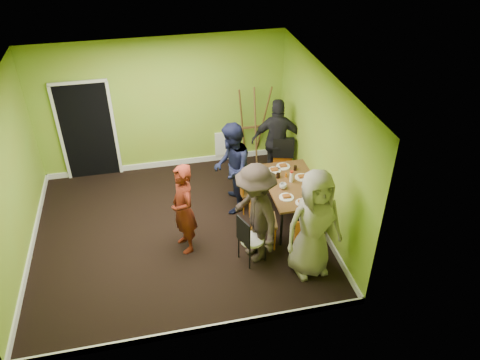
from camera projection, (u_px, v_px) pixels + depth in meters
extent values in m
plane|color=black|center=(179.00, 231.00, 8.33)|extent=(5.00, 5.00, 0.00)
cube|color=#8CA32A|center=(162.00, 106.00, 9.35)|extent=(5.00, 0.04, 2.80)
cube|color=#8CA32A|center=(191.00, 261.00, 5.72)|extent=(5.00, 0.04, 2.80)
cube|color=#8CA32A|center=(8.00, 184.00, 7.09)|extent=(0.04, 4.50, 2.80)
cube|color=#8CA32A|center=(319.00, 148.00, 7.98)|extent=(0.04, 4.50, 2.80)
cube|color=white|center=(165.00, 83.00, 6.75)|extent=(5.00, 4.50, 0.04)
cube|color=black|center=(88.00, 131.00, 9.28)|extent=(1.00, 0.05, 2.04)
cube|color=white|center=(226.00, 143.00, 10.13)|extent=(0.50, 0.04, 0.55)
cylinder|color=black|center=(281.00, 229.00, 7.83)|extent=(0.04, 0.04, 0.71)
cylinder|color=black|center=(325.00, 222.00, 7.97)|extent=(0.04, 0.04, 0.71)
cylinder|color=black|center=(261.00, 183.00, 8.95)|extent=(0.04, 0.04, 0.71)
cylinder|color=black|center=(299.00, 178.00, 9.09)|extent=(0.04, 0.04, 0.71)
cube|color=brown|center=(292.00, 185.00, 8.25)|extent=(0.90, 1.50, 0.04)
cylinder|color=#CC6713|center=(238.00, 197.00, 8.85)|extent=(0.02, 0.02, 0.41)
cylinder|color=#CC6713|center=(244.00, 206.00, 8.61)|extent=(0.02, 0.02, 0.41)
cylinder|color=#CC6713|center=(254.00, 194.00, 8.93)|extent=(0.02, 0.02, 0.41)
cylinder|color=#CC6713|center=(259.00, 203.00, 8.69)|extent=(0.02, 0.02, 0.41)
cube|color=brown|center=(249.00, 191.00, 8.65)|extent=(0.40, 0.40, 0.04)
cube|color=#CC6713|center=(240.00, 182.00, 8.47)|extent=(0.06, 0.34, 0.45)
cylinder|color=#CC6713|center=(251.00, 225.00, 8.08)|extent=(0.03, 0.03, 0.49)
cylinder|color=#CC6713|center=(253.00, 240.00, 7.77)|extent=(0.03, 0.03, 0.49)
cylinder|color=#CC6713|center=(272.00, 225.00, 8.10)|extent=(0.03, 0.03, 0.49)
cylinder|color=#CC6713|center=(275.00, 239.00, 7.79)|extent=(0.03, 0.03, 0.49)
cube|color=brown|center=(263.00, 221.00, 7.80)|extent=(0.50, 0.50, 0.04)
cube|color=#CC6713|center=(251.00, 207.00, 7.62)|extent=(0.10, 0.41, 0.54)
cylinder|color=#CC6713|center=(290.00, 174.00, 9.45)|extent=(0.03, 0.03, 0.44)
cylinder|color=#CC6713|center=(274.00, 174.00, 9.47)|extent=(0.03, 0.03, 0.44)
cylinder|color=#CC6713|center=(291.00, 184.00, 9.17)|extent=(0.03, 0.03, 0.44)
cylinder|color=#CC6713|center=(274.00, 183.00, 9.19)|extent=(0.03, 0.03, 0.44)
cube|color=brown|center=(283.00, 169.00, 9.20)|extent=(0.49, 0.49, 0.04)
cube|color=#CC6713|center=(283.00, 153.00, 9.20)|extent=(0.37, 0.13, 0.49)
cylinder|color=#CC6713|center=(294.00, 254.00, 7.55)|extent=(0.02, 0.02, 0.41)
cylinder|color=#CC6713|center=(314.00, 255.00, 7.53)|extent=(0.02, 0.02, 0.41)
cylinder|color=#CC6713|center=(294.00, 241.00, 7.81)|extent=(0.02, 0.02, 0.41)
cylinder|color=#CC6713|center=(313.00, 242.00, 7.78)|extent=(0.02, 0.02, 0.41)
cube|color=brown|center=(305.00, 238.00, 7.55)|extent=(0.46, 0.46, 0.04)
cube|color=#CC6713|center=(306.00, 234.00, 7.27)|extent=(0.34, 0.13, 0.46)
cylinder|color=black|center=(239.00, 248.00, 7.67)|extent=(0.02, 0.02, 0.42)
cylinder|color=black|center=(250.00, 259.00, 7.45)|extent=(0.02, 0.02, 0.42)
cylinder|color=black|center=(254.00, 241.00, 7.81)|extent=(0.02, 0.02, 0.42)
cylinder|color=black|center=(265.00, 251.00, 7.60)|extent=(0.02, 0.02, 0.42)
cylinder|color=white|center=(252.00, 239.00, 7.51)|extent=(0.39, 0.39, 0.05)
cube|color=black|center=(243.00, 232.00, 7.29)|extent=(0.16, 0.34, 0.46)
cylinder|color=brown|center=(242.00, 125.00, 9.82)|extent=(0.25, 0.41, 1.76)
cylinder|color=brown|center=(263.00, 123.00, 9.90)|extent=(0.25, 0.41, 1.76)
cylinder|color=brown|center=(256.00, 129.00, 9.65)|extent=(0.04, 0.40, 1.72)
cube|color=brown|center=(253.00, 127.00, 9.85)|extent=(0.47, 0.04, 0.04)
cylinder|color=white|center=(274.00, 170.00, 8.59)|extent=(0.25, 0.25, 0.01)
cylinder|color=white|center=(286.00, 197.00, 7.90)|extent=(0.25, 0.25, 0.01)
cylinder|color=white|center=(283.00, 166.00, 8.70)|extent=(0.26, 0.26, 0.01)
cylinder|color=white|center=(302.00, 203.00, 7.77)|extent=(0.23, 0.23, 0.01)
cylinder|color=white|center=(302.00, 177.00, 8.39)|extent=(0.26, 0.26, 0.01)
cylinder|color=white|center=(309.00, 187.00, 8.14)|extent=(0.26, 0.26, 0.01)
cylinder|color=white|center=(291.00, 177.00, 8.24)|extent=(0.06, 0.06, 0.19)
cylinder|color=blue|center=(307.00, 187.00, 7.97)|extent=(0.07, 0.07, 0.21)
cylinder|color=#CC6713|center=(286.00, 175.00, 8.39)|extent=(0.04, 0.04, 0.08)
cylinder|color=black|center=(278.00, 175.00, 8.37)|extent=(0.07, 0.07, 0.10)
cylinder|color=black|center=(295.00, 168.00, 8.58)|extent=(0.06, 0.06, 0.09)
cylinder|color=black|center=(308.00, 194.00, 7.91)|extent=(0.06, 0.06, 0.08)
imported|color=white|center=(283.00, 186.00, 8.09)|extent=(0.12, 0.12, 0.10)
imported|color=white|center=(306.00, 180.00, 8.26)|extent=(0.09, 0.09, 0.09)
imported|color=#5B1A0F|center=(183.00, 209.00, 7.54)|extent=(0.53, 0.67, 1.62)
imported|color=black|center=(232.00, 168.00, 8.43)|extent=(0.83, 0.97, 1.74)
imported|color=#2C221D|center=(255.00, 214.00, 7.32)|extent=(0.92, 1.27, 1.76)
imported|color=black|center=(278.00, 141.00, 9.24)|extent=(1.10, 0.65, 1.76)
imported|color=gray|center=(314.00, 224.00, 7.04)|extent=(0.96, 0.68, 1.86)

